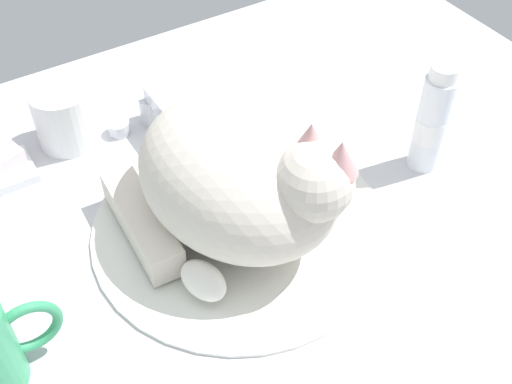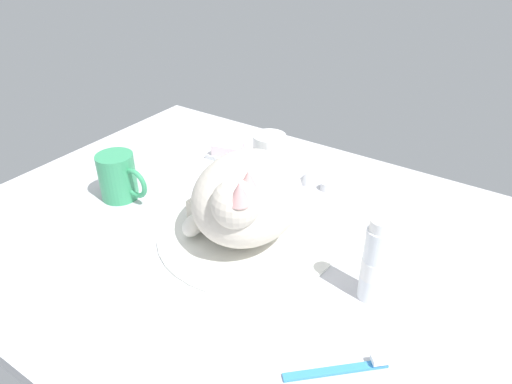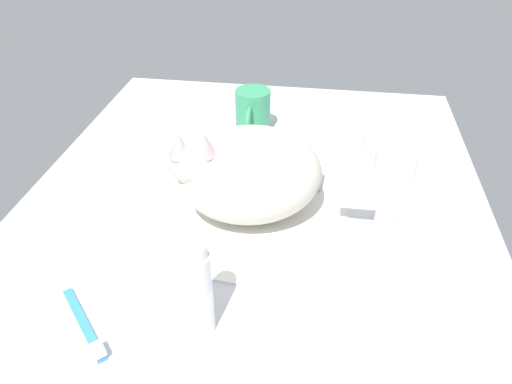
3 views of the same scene
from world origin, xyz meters
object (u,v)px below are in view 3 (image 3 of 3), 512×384
object	(u,v)px
toothpaste_bottle	(198,292)
toothbrush	(85,326)
faucet	(379,214)
rinse_cup	(394,172)
soap_bar	(377,149)
cat	(246,173)
coffee_mug	(253,112)

from	to	relation	value
toothpaste_bottle	toothbrush	size ratio (longest dim) A/B	1.30
toothpaste_bottle	toothbrush	distance (cm)	16.27
toothbrush	toothpaste_bottle	bearing A→B (deg)	99.28
faucet	toothpaste_bottle	bearing A→B (deg)	-44.09
rinse_cup	soap_bar	xyz separation A→B (cm)	(-10.14, -2.25, -1.43)
rinse_cup	toothpaste_bottle	size ratio (longest dim) A/B	0.54
cat	rinse_cup	size ratio (longest dim) A/B	3.47
coffee_mug	rinse_cup	distance (cm)	33.77
cat	soap_bar	bearing A→B (deg)	132.78
faucet	toothbrush	world-z (taller)	faucet
faucet	soap_bar	size ratio (longest dim) A/B	1.84
cat	rinse_cup	bearing A→B (deg)	113.66
faucet	rinse_cup	xyz separation A→B (cm)	(-11.00, 3.09, 1.41)
coffee_mug	toothpaste_bottle	size ratio (longest dim) A/B	0.82
rinse_cup	toothbrush	distance (cm)	56.76
faucet	soap_bar	distance (cm)	21.16
coffee_mug	toothbrush	distance (cm)	58.02
rinse_cup	coffee_mug	bearing A→B (deg)	-122.47
toothbrush	soap_bar	bearing A→B (deg)	140.63
rinse_cup	toothbrush	world-z (taller)	rinse_cup
toothpaste_bottle	toothbrush	bearing A→B (deg)	-80.72
faucet	rinse_cup	size ratio (longest dim) A/B	1.63
soap_bar	rinse_cup	bearing A→B (deg)	12.49
cat	soap_bar	world-z (taller)	cat
soap_bar	toothbrush	distance (cm)	62.51
cat	coffee_mug	distance (cm)	29.54
soap_bar	cat	bearing A→B (deg)	-47.22
faucet	cat	bearing A→B (deg)	-90.03
rinse_cup	soap_bar	distance (cm)	10.49
faucet	toothbrush	xyz separation A→B (cm)	(27.16, -38.79, -1.98)
soap_bar	toothbrush	xyz separation A→B (cm)	(48.30, -39.63, -1.96)
faucet	cat	size ratio (longest dim) A/B	0.47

